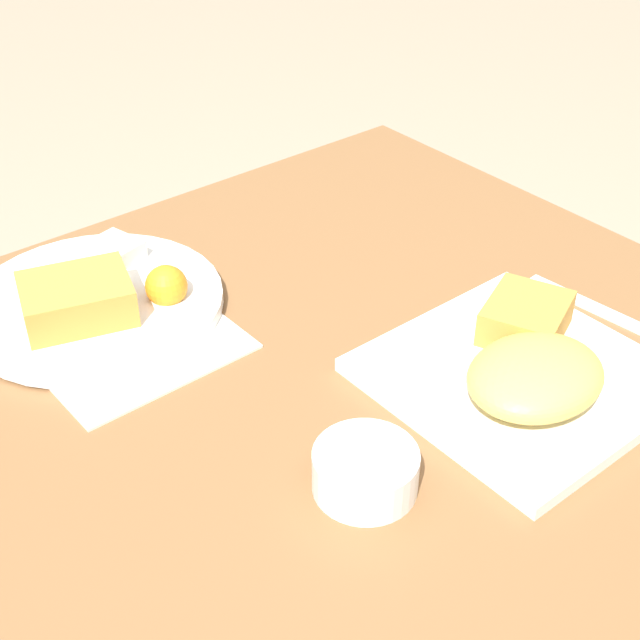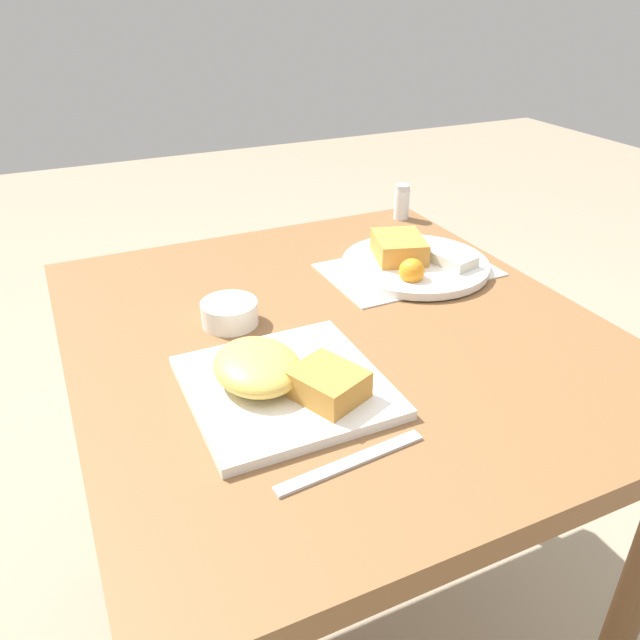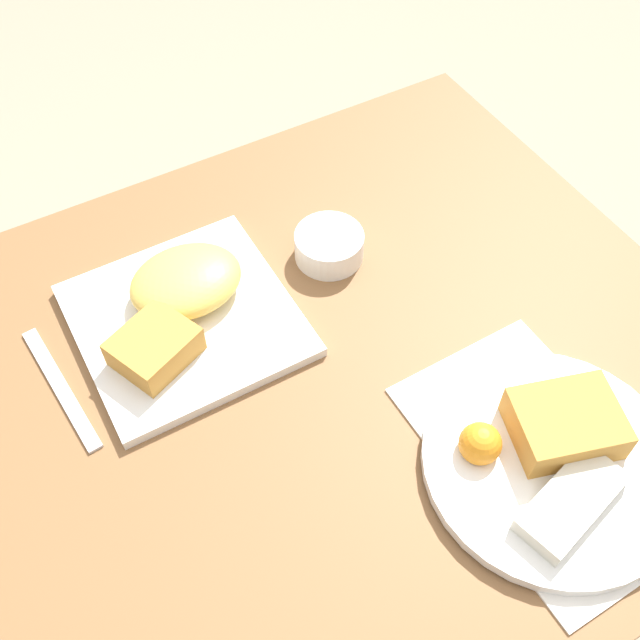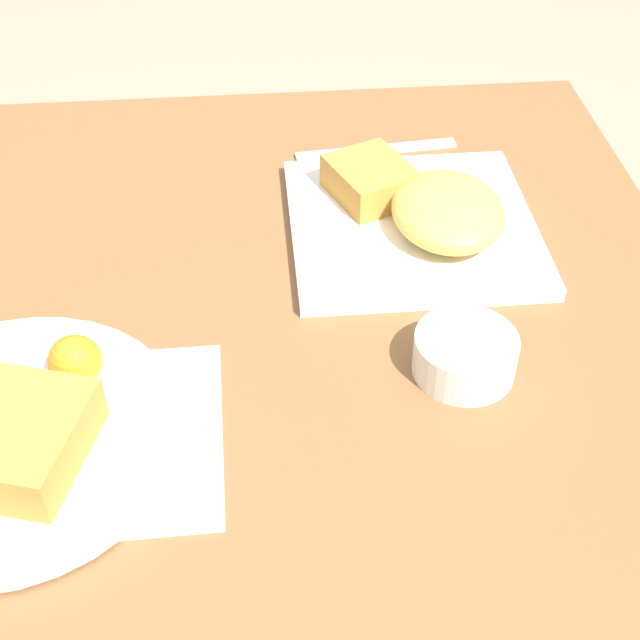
{
  "view_description": "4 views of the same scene",
  "coord_description": "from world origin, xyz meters",
  "px_view_note": "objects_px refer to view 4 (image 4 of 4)",
  "views": [
    {
      "loc": [
        -0.43,
        -0.52,
        1.27
      ],
      "look_at": [
        0.01,
        0.02,
        0.77
      ],
      "focal_mm": 50.0,
      "sensor_mm": 36.0,
      "label": 1
    },
    {
      "loc": [
        0.74,
        -0.37,
        1.21
      ],
      "look_at": [
        0.01,
        -0.03,
        0.76
      ],
      "focal_mm": 35.0,
      "sensor_mm": 36.0,
      "label": 2
    },
    {
      "loc": [
        0.25,
        0.41,
        1.44
      ],
      "look_at": [
        -0.0,
        -0.04,
        0.77
      ],
      "focal_mm": 42.0,
      "sensor_mm": 36.0,
      "label": 3
    },
    {
      "loc": [
        -0.6,
        0.02,
        1.27
      ],
      "look_at": [
        -0.03,
        -0.03,
        0.76
      ],
      "focal_mm": 50.0,
      "sensor_mm": 36.0,
      "label": 4
    }
  ],
  "objects_px": {
    "plate_square_near": "(420,214)",
    "sauce_ramekin": "(465,354)",
    "butter_knife": "(376,150)",
    "plate_oval_far": "(12,431)"
  },
  "relations": [
    {
      "from": "plate_square_near",
      "to": "sauce_ramekin",
      "type": "xyz_separation_m",
      "value": [
        -0.2,
        -0.0,
        -0.0
      ]
    },
    {
      "from": "sauce_ramekin",
      "to": "butter_knife",
      "type": "height_order",
      "value": "sauce_ramekin"
    },
    {
      "from": "plate_square_near",
      "to": "sauce_ramekin",
      "type": "relative_size",
      "value": 2.81
    },
    {
      "from": "plate_oval_far",
      "to": "butter_knife",
      "type": "bearing_deg",
      "value": -39.5
    },
    {
      "from": "sauce_ramekin",
      "to": "butter_knife",
      "type": "distance_m",
      "value": 0.36
    },
    {
      "from": "plate_square_near",
      "to": "plate_oval_far",
      "type": "xyz_separation_m",
      "value": [
        -0.25,
        0.36,
        -0.0
      ]
    },
    {
      "from": "plate_square_near",
      "to": "butter_knife",
      "type": "xyz_separation_m",
      "value": [
        0.16,
        0.02,
        -0.02
      ]
    },
    {
      "from": "plate_square_near",
      "to": "butter_knife",
      "type": "distance_m",
      "value": 0.16
    },
    {
      "from": "plate_square_near",
      "to": "plate_oval_far",
      "type": "distance_m",
      "value": 0.44
    },
    {
      "from": "plate_oval_far",
      "to": "sauce_ramekin",
      "type": "relative_size",
      "value": 3.06
    }
  ]
}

